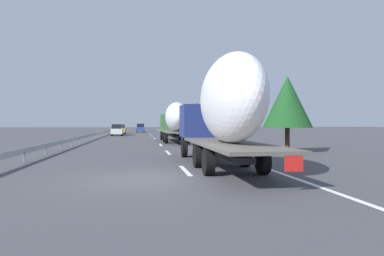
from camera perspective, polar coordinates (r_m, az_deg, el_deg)
ground_plane at (r=52.53m, az=-8.52°, el=-1.42°), size 260.00×260.00×0.00m
lane_stripe_0 at (r=14.75m, az=-1.14°, el=-7.04°), size 3.20×0.20×0.01m
lane_stripe_1 at (r=23.72m, az=-4.01°, el=-4.07°), size 3.20×0.20×0.01m
lane_stripe_2 at (r=32.14m, az=-5.23°, el=-2.80°), size 3.20×0.20×0.01m
lane_stripe_3 at (r=45.69m, az=-6.24°, el=-1.74°), size 3.20×0.20×0.01m
lane_stripe_4 at (r=54.47m, az=-6.63°, el=-1.33°), size 3.20×0.20×0.01m
lane_stripe_5 at (r=56.12m, az=-6.69°, el=-1.27°), size 3.20×0.20×0.01m
lane_stripe_6 at (r=66.99m, az=-7.01°, el=-0.94°), size 3.20×0.20×0.01m
lane_stripe_7 at (r=86.16m, az=-7.37°, el=-0.56°), size 3.20×0.20×0.01m
edge_line_right at (r=57.80m, az=-3.07°, el=-1.21°), size 110.00×0.20×0.01m
truck_lead at (r=36.68m, az=-2.84°, el=1.39°), size 13.73×2.55×4.17m
truck_trailing at (r=15.47m, az=5.24°, el=3.28°), size 13.48×2.55×4.86m
car_white_van at (r=56.69m, az=-12.28°, el=-0.32°), size 4.19×1.80×1.87m
car_yellow_coupe at (r=64.95m, az=-11.82°, el=-0.19°), size 4.60×1.90×1.81m
car_blue_sedan at (r=78.33m, az=-8.54°, el=0.01°), size 4.59×1.83×1.94m
road_sign at (r=52.00m, az=-1.12°, el=1.09°), size 0.10×0.90×3.32m
tree_0 at (r=72.53m, az=0.82°, el=2.48°), size 3.66×3.66×6.47m
tree_1 at (r=25.12m, az=15.55°, el=4.19°), size 3.46×3.46×5.34m
tree_2 at (r=101.06m, az=-2.16°, el=2.10°), size 3.96×3.96×7.00m
tree_3 at (r=89.67m, az=-0.68°, el=2.25°), size 3.79×3.79×6.65m
tree_4 at (r=91.20m, az=-1.24°, el=1.87°), size 3.96×3.96×5.82m
guardrail_median at (r=55.82m, az=-14.70°, el=-0.71°), size 94.00×0.10×0.76m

